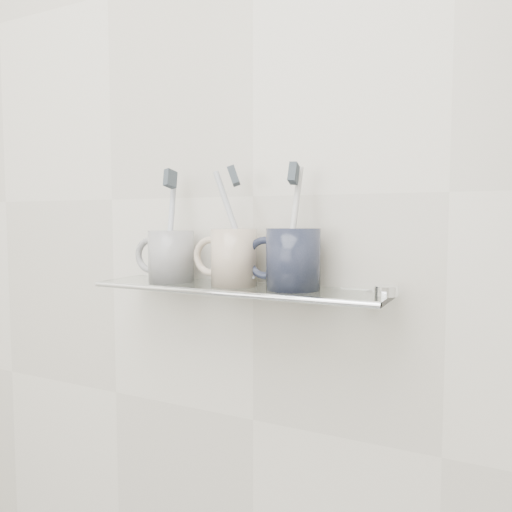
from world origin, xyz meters
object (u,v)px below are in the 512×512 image
Objects in this scene: mug_left at (171,256)px; mug_right at (293,259)px; shelf_glass at (236,289)px; mug_center at (234,257)px.

mug_right is at bearing -4.06° from mug_left.
mug_center is (-0.01, 0.00, 0.05)m from shelf_glass.
mug_center reaches higher than mug_left.
mug_right is (0.10, 0.00, 0.05)m from shelf_glass.
shelf_glass is at bearing 162.99° from mug_right.
mug_right reaches higher than mug_center.
mug_left is 0.95× the size of mug_center.
shelf_glass is 5.56× the size of mug_left.
mug_left reaches higher than shelf_glass.
mug_right is at bearing 3.30° from mug_center.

